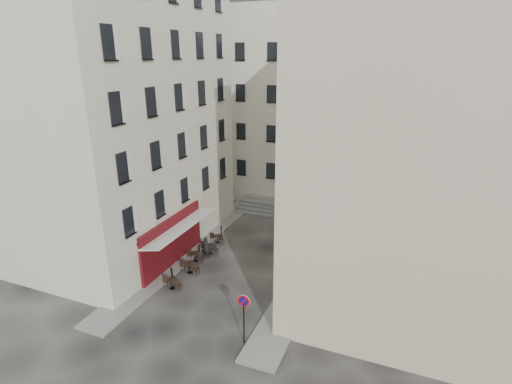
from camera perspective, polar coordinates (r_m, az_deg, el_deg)
The scene contains 18 objects.
ground at distance 26.15m, azimuth -4.50°, elevation -12.93°, with size 90.00×90.00×0.00m, color black.
sidewalk_left at distance 31.10m, azimuth -8.72°, elevation -7.41°, with size 2.00×22.00×0.12m, color slate.
sidewalk_right at distance 27.18m, azimuth 7.11°, elevation -11.53°, with size 2.00×18.00×0.12m, color slate.
building_left at distance 30.87m, azimuth -20.53°, elevation 11.39°, with size 12.20×16.20×20.60m.
building_right at distance 23.65m, azimuth 22.65°, elevation 6.56°, with size 12.20×14.20×18.60m.
building_back at distance 40.52m, azimuth 6.09°, elevation 12.67°, with size 18.20×10.20×18.60m.
cafe_storefront at distance 27.96m, azimuth -11.69°, elevation -6.65°, with size 1.74×7.30×3.50m.
stone_steps at distance 36.42m, azimuth 4.27°, elevation -2.54°, with size 9.00×3.15×0.80m.
bollard_near at distance 26.60m, azimuth -11.93°, elevation -11.41°, with size 0.12×0.12×0.98m.
bollard_mid at distance 29.17m, azimuth -8.12°, elevation -8.25°, with size 0.12×0.12×0.98m.
bollard_far at distance 31.91m, azimuth -5.00°, elevation -5.60°, with size 0.12×0.12×0.98m.
no_parking_sign at distance 20.45m, azimuth -1.77°, elevation -16.47°, with size 0.64×0.11×2.79m.
bistro_table_a at distance 25.89m, azimuth -11.87°, elevation -12.55°, with size 1.24×0.58×0.87m.
bistro_table_b at distance 27.31m, azimuth -9.41°, elevation -10.47°, with size 1.35×0.63×0.95m.
bistro_table_c at distance 28.65m, azimuth -8.63°, elevation -9.00°, with size 1.23×0.58×0.87m.
bistro_table_d at distance 29.49m, azimuth -6.63°, elevation -7.96°, with size 1.33×0.62×0.94m.
bistro_table_e at distance 31.10m, azimuth -5.54°, elevation -6.56°, with size 1.13×0.53×0.80m.
pedestrian at distance 28.96m, azimuth -7.13°, elevation -7.80°, with size 0.59×0.39×1.61m, color black.
Camera 1 is at (10.11, -19.68, 13.94)m, focal length 28.00 mm.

